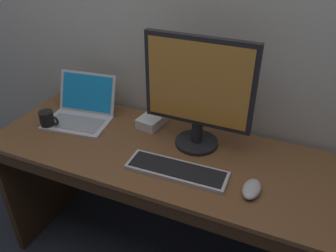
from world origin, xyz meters
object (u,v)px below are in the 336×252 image
at_px(coffee_mug, 47,120).
at_px(laptop_silver, 81,110).
at_px(computer_mouse, 252,189).
at_px(wired_keyboard, 177,170).
at_px(external_drive_box, 152,121).
at_px(external_monitor, 198,91).

bearing_deg(coffee_mug, laptop_silver, 51.51).
xyz_separation_m(laptop_silver, computer_mouse, (0.94, -0.21, -0.03)).
bearing_deg(computer_mouse, wired_keyboard, -177.21).
xyz_separation_m(computer_mouse, coffee_mug, (-1.04, 0.07, 0.03)).
bearing_deg(laptop_silver, external_drive_box, 13.75).
xyz_separation_m(laptop_silver, external_drive_box, (0.36, 0.09, -0.03)).
bearing_deg(laptop_silver, computer_mouse, -12.53).
relative_size(laptop_silver, external_drive_box, 2.43).
bearing_deg(external_drive_box, computer_mouse, -27.45).
distance_m(wired_keyboard, external_drive_box, 0.39).
xyz_separation_m(external_drive_box, coffee_mug, (-0.47, -0.23, 0.02)).
bearing_deg(external_drive_box, wired_keyboard, -48.86).
relative_size(wired_keyboard, coffee_mug, 3.99).
distance_m(laptop_silver, external_drive_box, 0.38).
height_order(wired_keyboard, computer_mouse, computer_mouse).
height_order(laptop_silver, wired_keyboard, laptop_silver).
height_order(external_drive_box, coffee_mug, coffee_mug).
xyz_separation_m(computer_mouse, external_drive_box, (-0.57, 0.30, 0.01)).
bearing_deg(laptop_silver, external_monitor, 0.65).
height_order(external_monitor, wired_keyboard, external_monitor).
distance_m(laptop_silver, external_monitor, 0.67).
distance_m(external_monitor, computer_mouse, 0.46).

